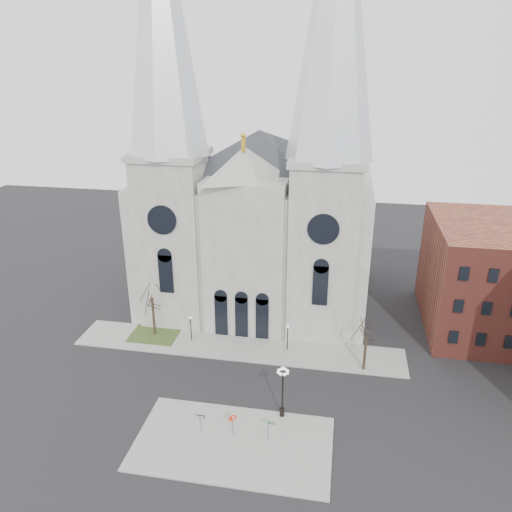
% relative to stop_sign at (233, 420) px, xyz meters
% --- Properties ---
extents(ground, '(160.00, 160.00, 0.00)m').
position_rel_stop_sign_xyz_m(ground, '(-2.75, 3.90, -1.80)').
color(ground, black).
rests_on(ground, ground).
extents(sidewalk_near, '(18.00, 10.00, 0.14)m').
position_rel_stop_sign_xyz_m(sidewalk_near, '(0.25, -1.10, -1.73)').
color(sidewalk_near, gray).
rests_on(sidewalk_near, ground).
extents(sidewalk_far, '(40.00, 6.00, 0.14)m').
position_rel_stop_sign_xyz_m(sidewalk_far, '(-2.75, 14.90, -1.73)').
color(sidewalk_far, gray).
rests_on(sidewalk_far, ground).
extents(grass_patch, '(6.00, 5.00, 0.18)m').
position_rel_stop_sign_xyz_m(grass_patch, '(-13.75, 15.90, -1.71)').
color(grass_patch, '#30451D').
rests_on(grass_patch, ground).
extents(cathedral, '(33.00, 26.66, 54.00)m').
position_rel_stop_sign_xyz_m(cathedral, '(-2.75, 26.76, 16.68)').
color(cathedral, gray).
rests_on(cathedral, ground).
extents(bg_building_brick, '(14.00, 18.00, 14.00)m').
position_rel_stop_sign_xyz_m(bg_building_brick, '(27.25, 25.90, 5.20)').
color(bg_building_brick, brown).
rests_on(bg_building_brick, ground).
extents(tree_left, '(3.20, 3.20, 7.50)m').
position_rel_stop_sign_xyz_m(tree_left, '(-13.75, 15.90, 3.78)').
color(tree_left, black).
rests_on(tree_left, ground).
extents(tree_right, '(3.20, 3.20, 6.00)m').
position_rel_stop_sign_xyz_m(tree_right, '(12.25, 12.90, 2.67)').
color(tree_right, black).
rests_on(tree_right, ground).
extents(ped_lamp_left, '(0.32, 0.32, 3.26)m').
position_rel_stop_sign_xyz_m(ped_lamp_left, '(-8.75, 15.40, 0.53)').
color(ped_lamp_left, black).
rests_on(ped_lamp_left, sidewalk_far).
extents(ped_lamp_right, '(0.32, 0.32, 3.26)m').
position_rel_stop_sign_xyz_m(ped_lamp_right, '(3.25, 15.40, 0.53)').
color(ped_lamp_right, black).
rests_on(ped_lamp_right, sidewalk_far).
extents(stop_sign, '(0.83, 0.12, 2.31)m').
position_rel_stop_sign_xyz_m(stop_sign, '(0.00, 0.00, 0.00)').
color(stop_sign, slate).
rests_on(stop_sign, sidewalk_near).
extents(globe_lamp, '(1.58, 1.58, 5.69)m').
position_rel_stop_sign_xyz_m(globe_lamp, '(4.18, 3.40, 1.91)').
color(globe_lamp, black).
rests_on(globe_lamp, sidewalk_near).
extents(one_way_sign, '(0.82, 0.09, 1.87)m').
position_rel_stop_sign_xyz_m(one_way_sign, '(-3.06, -0.04, -0.37)').
color(one_way_sign, slate).
rests_on(one_way_sign, sidewalk_near).
extents(street_name_sign, '(0.70, 0.12, 2.20)m').
position_rel_stop_sign_xyz_m(street_name_sign, '(3.41, -0.15, -0.36)').
color(street_name_sign, slate).
rests_on(street_name_sign, sidewalk_near).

